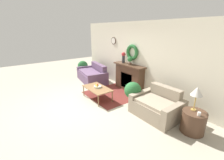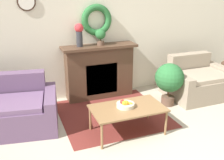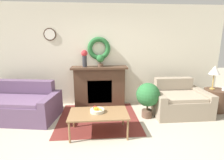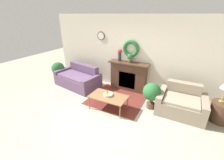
{
  "view_description": "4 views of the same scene",
  "coord_description": "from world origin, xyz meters",
  "views": [
    {
      "loc": [
        4.17,
        -1.81,
        2.41
      ],
      "look_at": [
        0.1,
        1.25,
        0.68
      ],
      "focal_mm": 24.0,
      "sensor_mm": 36.0,
      "label": 1
    },
    {
      "loc": [
        -1.65,
        -2.54,
        2.21
      ],
      "look_at": [
        -0.16,
        1.31,
        0.69
      ],
      "focal_mm": 42.0,
      "sensor_mm": 36.0,
      "label": 2
    },
    {
      "loc": [
        -0.12,
        -2.36,
        1.81
      ],
      "look_at": [
        0.21,
        1.53,
        0.88
      ],
      "focal_mm": 28.0,
      "sensor_mm": 36.0,
      "label": 3
    },
    {
      "loc": [
        1.78,
        -2.67,
        2.69
      ],
      "look_at": [
        -0.24,
        1.24,
        0.74
      ],
      "focal_mm": 24.0,
      "sensor_mm": 36.0,
      "label": 4
    }
  ],
  "objects": [
    {
      "name": "ground_plane",
      "position": [
        0.0,
        0.0,
        0.0
      ],
      "size": [
        16.0,
        16.0,
        0.0
      ],
      "primitive_type": "plane",
      "color": "#ADA38E"
    },
    {
      "name": "floor_rug",
      "position": [
        -0.11,
        1.42,
        0.0
      ],
      "size": [
        1.82,
        1.75,
        0.01
      ],
      "color": "maroon",
      "rests_on": "ground_plane"
    },
    {
      "name": "wall_back",
      "position": [
        -0.01,
        2.45,
        1.36
      ],
      "size": [
        6.8,
        0.19,
        2.7
      ],
      "color": "beige",
      "rests_on": "ground_plane"
    },
    {
      "name": "fireplace",
      "position": [
        -0.07,
        2.25,
        0.55
      ],
      "size": [
        1.48,
        0.41,
        1.09
      ],
      "color": "#4C3323",
      "rests_on": "ground_plane"
    },
    {
      "name": "couch_left",
      "position": [
        -1.97,
        1.61,
        0.3
      ],
      "size": [
        1.92,
        1.25,
        0.82
      ],
      "rotation": [
        0.0,
        0.0,
        -0.16
      ],
      "color": "#604766",
      "rests_on": "ground_plane"
    },
    {
      "name": "loveseat_right",
      "position": [
        1.86,
        1.57,
        0.3
      ],
      "size": [
        1.31,
        1.0,
        0.82
      ],
      "rotation": [
        0.0,
        0.0,
        0.0
      ],
      "color": "gray",
      "rests_on": "ground_plane"
    },
    {
      "name": "coffee_table",
      "position": [
        -0.11,
        0.75,
        0.4
      ],
      "size": [
        1.12,
        0.65,
        0.43
      ],
      "color": "olive",
      "rests_on": "ground_plane"
    },
    {
      "name": "fruit_bowl",
      "position": [
        -0.14,
        0.78,
        0.47
      ],
      "size": [
        0.28,
        0.28,
        0.12
      ],
      "color": "beige",
      "rests_on": "coffee_table"
    },
    {
      "name": "side_table_by_loveseat",
      "position": [
        2.87,
        1.64,
        0.28
      ],
      "size": [
        0.55,
        0.55,
        0.55
      ],
      "color": "#4C3323",
      "rests_on": "ground_plane"
    },
    {
      "name": "vase_on_mantel_left",
      "position": [
        -0.45,
        2.25,
        1.34
      ],
      "size": [
        0.17,
        0.17,
        0.44
      ],
      "color": "#2D2D33",
      "rests_on": "fireplace"
    },
    {
      "name": "potted_plant_on_mantel",
      "position": [
        -0.04,
        2.23,
        1.27
      ],
      "size": [
        0.2,
        0.2,
        0.32
      ],
      "color": "brown",
      "rests_on": "fireplace"
    },
    {
      "name": "potted_plant_floor_by_couch",
      "position": [
        -3.09,
        1.67,
        0.5
      ],
      "size": [
        0.54,
        0.54,
        0.81
      ],
      "color": "brown",
      "rests_on": "ground_plane"
    },
    {
      "name": "potted_plant_floor_by_loveseat",
      "position": [
        1.03,
        1.38,
        0.53
      ],
      "size": [
        0.55,
        0.55,
        0.83
      ],
      "color": "brown",
      "rests_on": "ground_plane"
    }
  ]
}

